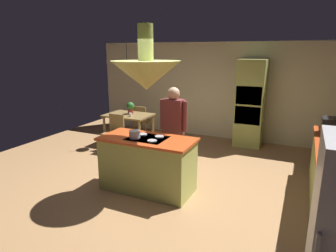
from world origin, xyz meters
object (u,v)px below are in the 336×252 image
Objects in this scene: kitchen_island at (148,164)px; person_at_island at (173,127)px; microwave_on_counter at (336,126)px; dining_table at (129,118)px; oven_tower at (250,104)px; cooking_pot_on_cooktop at (135,134)px; potted_plant_on_table at (130,107)px; chair_facing_island at (115,130)px; cup_on_table at (130,115)px; chair_by_back_wall at (141,119)px.

person_at_island reaches higher than kitchen_island.
dining_table is at bearing 173.34° from microwave_on_counter.
cooking_pot_on_cooktop is at bearing -110.48° from oven_tower.
cooking_pot_on_cooktop is at bearing -55.37° from dining_table.
oven_tower is at bearing 20.54° from potted_plant_on_table.
dining_table is 4.59m from microwave_on_counter.
chair_facing_island reaches higher than cup_on_table.
microwave_on_counter reaches higher than chair_facing_island.
chair_facing_island is 9.67× the size of cup_on_table.
cup_on_table is (-1.70, 1.24, -0.18)m from person_at_island.
chair_by_back_wall is 0.68m from potted_plant_on_table.
cooking_pot_on_cooktop is (1.54, -2.86, 0.50)m from chair_by_back_wall.
chair_by_back_wall is at bearing 90.15° from potted_plant_on_table.
chair_by_back_wall is at bearing 90.00° from chair_facing_island.
cooking_pot_on_cooktop is (1.54, -2.32, 0.07)m from potted_plant_on_table.
oven_tower reaches higher than kitchen_island.
dining_table is 0.65m from chair_by_back_wall.
microwave_on_counter reaches higher than potted_plant_on_table.
cup_on_table is at bearing 128.67° from kitchen_island.
oven_tower is at bearing 70.44° from person_at_island.
cooking_pot_on_cooktop is at bearing -46.09° from chair_facing_island.
dining_table is 2.48× the size of microwave_on_counter.
kitchen_island is 2.81m from potted_plant_on_table.
microwave_on_counter is (4.54, -1.16, 0.56)m from chair_by_back_wall.
oven_tower is 2.45× the size of chair_facing_island.
person_at_island reaches higher than chair_by_back_wall.
oven_tower reaches higher than cooking_pot_on_cooktop.
oven_tower is 7.10× the size of potted_plant_on_table.
chair_facing_island is 0.84m from potted_plant_on_table.
person_at_island is 2.10m from chair_facing_island.
dining_table is 1.31× the size of chair_by_back_wall.
cup_on_table is at bearing 66.75° from chair_facing_island.
chair_by_back_wall is at bearing 102.36° from cup_on_table.
oven_tower is 1.25× the size of person_at_island.
person_at_island is (-0.92, -2.59, -0.08)m from oven_tower.
chair_by_back_wall is 4.83× the size of cooking_pot_on_cooktop.
chair_facing_island is at bearing -113.25° from cup_on_table.
microwave_on_counter is at bearing -43.88° from oven_tower.
kitchen_island is at bearing -151.06° from microwave_on_counter.
cooking_pot_on_cooktop is at bearing 118.30° from chair_by_back_wall.
chair_by_back_wall is 9.67× the size of cup_on_table.
kitchen_island is at bearing -105.41° from person_at_island.
person_at_island is 2.81m from microwave_on_counter.
kitchen_island is 5.29× the size of potted_plant_on_table.
kitchen_island is 0.58m from cooking_pot_on_cooktop.
chair_by_back_wall is (-1.88, 2.07, -0.48)m from person_at_island.
microwave_on_counter is 3.45m from cooking_pot_on_cooktop.
dining_table is 2.73m from cooking_pot_on_cooktop.
chair_facing_island is 1.89× the size of microwave_on_counter.
person_at_island is 1.96× the size of chair_facing_island.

